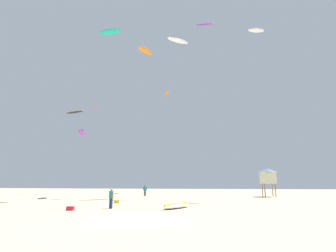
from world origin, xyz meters
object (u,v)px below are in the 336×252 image
Objects in this scene: kite_aloft_0 at (75,112)px; kite_aloft_2 at (167,93)px; person_midground at (145,189)px; kite_aloft_8 at (205,24)px; lifeguard_tower at (268,176)px; kite_aloft_4 at (82,133)px; cooler_box at (117,202)px; kite_aloft_3 at (111,32)px; person_foreground at (111,197)px; kite_aloft_7 at (94,107)px; gear_bag at (70,208)px; kite_aloft_1 at (146,51)px; kite_aloft_5 at (256,30)px; kite_grounded_near at (177,206)px; kite_aloft_6 at (178,41)px.

kite_aloft_0 is 1.15× the size of kite_aloft_2.
kite_aloft_2 reaches higher than person_midground.
kite_aloft_0 is 28.80m from kite_aloft_8.
lifeguard_tower is 1.00× the size of kite_aloft_4.
kite_aloft_4 is (-27.66, -4.73, 6.35)m from lifeguard_tower.
kite_aloft_2 is (-17.00, 12.93, 18.39)m from lifeguard_tower.
cooler_box is 24.34m from kite_aloft_3.
kite_aloft_7 is at bearing 54.38° from person_foreground.
gear_bag is (-1.64, -6.98, 0.00)m from cooler_box.
lifeguard_tower is 27.82m from kite_aloft_1.
kite_aloft_5 is (16.81, -4.74, -0.46)m from kite_aloft_1.
person_foreground is 0.54× the size of kite_aloft_8.
kite_aloft_0 is at bearing -82.03° from kite_aloft_7.
kite_aloft_5 is at bearing -15.75° from kite_aloft_1.
person_midground is 20.49m from gear_bag.
person_midground is at bearing 84.54° from gear_bag.
kite_aloft_7 is at bearing 123.52° from kite_grounded_near.
kite_aloft_4 reaches higher than kite_grounded_near.
person_foreground is 5.47m from cooler_box.
kite_aloft_7 is (-18.49, 4.16, -1.39)m from kite_aloft_2.
person_midground is 0.45× the size of kite_aloft_6.
kite_aloft_3 is 28.62m from kite_aloft_7.
lifeguard_tower is 1.10× the size of kite_aloft_6.
kite_aloft_1 reaches higher than kite_aloft_4.
cooler_box is (-0.31, -13.39, -0.82)m from person_midground.
lifeguard_tower is 42.90m from kite_aloft_7.
cooler_box is 0.17× the size of kite_aloft_1.
kite_aloft_7 is (-16.84, 19.56, -3.50)m from kite_aloft_1.
kite_aloft_2 is at bearing 74.90° from kite_aloft_3.
kite_aloft_3 is at bearing 125.35° from cooler_box.
kite_aloft_8 is at bearing -35.52° from kite_aloft_7.
person_midground is 18.98m from lifeguard_tower.
kite_grounded_near is at bearing -103.52° from kite_aloft_8.
kite_aloft_4 is 26.73m from kite_aloft_8.
kite_aloft_6 is at bearing 159.05° from kite_aloft_5.
kite_grounded_near is at bearing -33.64° from cooler_box.
kite_aloft_3 is 15.55m from kite_aloft_4.
person_foreground is at bearing -106.98° from kite_aloft_6.
kite_aloft_8 reaches higher than kite_aloft_5.
kite_grounded_near is 8.14m from cooler_box.
kite_aloft_2 is 19.00m from kite_aloft_7.
kite_aloft_5 reaches higher than kite_aloft_2.
kite_aloft_4 is 1.67× the size of kite_aloft_7.
kite_aloft_2 is at bearing 26.40° from person_foreground.
kite_aloft_2 is 0.95× the size of kite_aloft_3.
kite_aloft_4 is 1.10× the size of kite_aloft_6.
kite_grounded_near is 0.90× the size of kite_aloft_4.
kite_aloft_0 reaches higher than gear_bag.
gear_bag is at bearing 149.67° from person_foreground.
person_foreground is 0.49× the size of kite_aloft_2.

